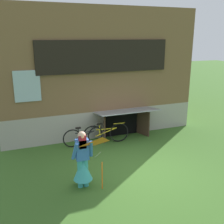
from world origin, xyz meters
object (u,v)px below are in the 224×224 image
person (83,164)px  kite (103,150)px  bicycle_yellow (106,133)px  bicycle_black (85,136)px

person → kite: person is taller
person → kite: bearing=-39.4°
person → bicycle_yellow: (1.65, 2.69, -0.28)m
bicycle_yellow → bicycle_black: (-0.84, 0.07, -0.03)m
kite → bicycle_yellow: kite is taller
kite → bicycle_yellow: bearing=68.6°
person → bicycle_yellow: person is taller
bicycle_yellow → bicycle_black: bicycle_yellow is taller
bicycle_yellow → person: bearing=-115.5°
bicycle_black → bicycle_yellow: bearing=-3.4°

